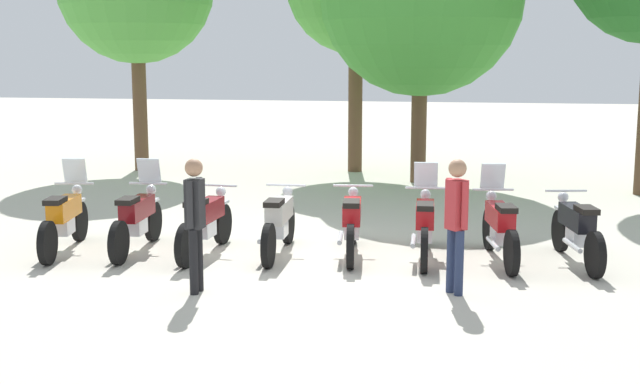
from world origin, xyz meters
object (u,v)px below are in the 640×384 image
object	(u,v)px
motorcycle_4	(352,222)
person_0	(456,216)
motorcycle_6	(500,226)
motorcycle_5	(425,224)
motorcycle_7	(576,229)
motorcycle_0	(64,218)
person_1	(195,215)
motorcycle_1	(137,218)
motorcycle_2	(206,222)
motorcycle_3	(279,222)

from	to	relation	value
motorcycle_4	person_0	xyz separation A→B (m)	(1.57, -1.79, 0.51)
motorcycle_6	person_0	xyz separation A→B (m)	(-0.60, -1.82, 0.49)
motorcycle_5	motorcycle_7	world-z (taller)	motorcycle_5
motorcycle_4	motorcycle_5	world-z (taller)	motorcycle_5
motorcycle_0	person_1	size ratio (longest dim) A/B	1.27
motorcycle_6	motorcycle_7	xyz separation A→B (m)	(1.09, 0.08, -0.01)
motorcycle_0	motorcycle_1	xyz separation A→B (m)	(1.09, 0.21, 0.00)
motorcycle_7	person_1	size ratio (longest dim) A/B	1.26
motorcycle_1	person_1	world-z (taller)	person_1
person_0	motorcycle_7	bearing A→B (deg)	8.95
motorcycle_2	motorcycle_6	world-z (taller)	motorcycle_6
motorcycle_0	motorcycle_7	distance (m)	7.64
motorcycle_3	motorcycle_5	size ratio (longest dim) A/B	1.00
person_0	motorcycle_6	bearing A→B (deg)	32.48
motorcycle_2	motorcycle_3	world-z (taller)	same
motorcycle_2	person_0	world-z (taller)	person_0
motorcycle_3	person_0	size ratio (longest dim) A/B	1.28
motorcycle_2	motorcycle_4	bearing A→B (deg)	-78.16
motorcycle_2	motorcycle_7	size ratio (longest dim) A/B	1.01
motorcycle_1	motorcycle_7	distance (m)	6.54
person_0	person_1	distance (m)	3.27
motorcycle_6	motorcycle_4	bearing A→B (deg)	80.59
motorcycle_2	motorcycle_7	bearing A→B (deg)	-82.69
motorcycle_4	motorcycle_6	size ratio (longest dim) A/B	1.01
motorcycle_2	motorcycle_3	size ratio (longest dim) A/B	1.00
motorcycle_0	motorcycle_5	xyz separation A→B (m)	(5.44, 0.55, 0.00)
motorcycle_0	motorcycle_6	xyz separation A→B (m)	(6.52, 0.59, 0.00)
motorcycle_2	motorcycle_6	distance (m)	4.36
motorcycle_2	person_1	size ratio (longest dim) A/B	1.28
motorcycle_3	person_1	distance (m)	2.30
motorcycle_2	motorcycle_0	bearing A→B (deg)	97.66
motorcycle_4	motorcycle_7	xyz separation A→B (m)	(3.26, 0.10, 0.00)
person_0	motorcycle_2	bearing A→B (deg)	119.81
person_1	motorcycle_1	bearing A→B (deg)	-47.38
motorcycle_1	motorcycle_4	distance (m)	3.28
motorcycle_7	person_0	size ratio (longest dim) A/B	1.26
motorcycle_2	motorcycle_3	distance (m)	1.11
motorcycle_3	motorcycle_5	xyz separation A→B (m)	(2.17, 0.13, 0.01)
motorcycle_7	motorcycle_0	bearing A→B (deg)	83.66
motorcycle_0	motorcycle_5	distance (m)	5.47
motorcycle_1	person_1	distance (m)	2.59
motorcycle_6	motorcycle_7	world-z (taller)	motorcycle_6
motorcycle_1	person_0	size ratio (longest dim) A/B	1.28
motorcycle_3	motorcycle_6	world-z (taller)	motorcycle_6
motorcycle_0	person_0	bearing A→B (deg)	-111.50
motorcycle_0	person_1	world-z (taller)	person_1
motorcycle_3	motorcycle_6	bearing A→B (deg)	-89.08
motorcycle_1	motorcycle_4	bearing A→B (deg)	-87.23
motorcycle_5	motorcycle_6	world-z (taller)	same
motorcycle_7	person_1	bearing A→B (deg)	104.93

